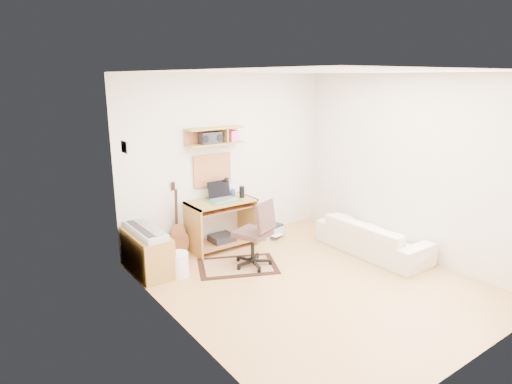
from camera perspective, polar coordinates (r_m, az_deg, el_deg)
floor at (r=5.70m, az=7.57°, el=-11.82°), size 3.60×4.00×0.01m
ceiling at (r=5.10m, az=8.60°, el=15.41°), size 3.60×4.00×0.01m
back_wall at (r=6.80m, az=-3.69°, el=4.31°), size 3.60×0.01×2.60m
left_wall at (r=4.24m, az=-9.91°, el=-2.38°), size 0.01×4.00×2.60m
right_wall at (r=6.60m, az=19.49°, el=3.16°), size 0.01×4.00×2.60m
wall_shelf at (r=6.48m, az=-5.39°, el=7.33°), size 0.90×0.25×0.26m
cork_board at (r=6.65m, az=-5.74°, el=2.89°), size 0.64×0.03×0.49m
wall_photo at (r=5.52m, az=-16.86°, el=5.66°), size 0.02×0.20×0.15m
desk at (r=6.65m, az=-4.55°, el=-4.21°), size 1.00×0.55×0.75m
laptop at (r=6.50m, az=-4.34°, el=0.09°), size 0.38×0.38×0.28m
speaker at (r=6.65m, az=-1.86°, el=0.02°), size 0.08×0.08×0.18m
desk_lamp at (r=6.72m, az=-3.73°, el=0.73°), size 0.10×0.10×0.31m
pencil_cup at (r=6.74m, az=-3.06°, el=-0.10°), size 0.07×0.07×0.11m
boombox at (r=6.43m, az=-6.01°, el=7.08°), size 0.33×0.15×0.17m
rug at (r=6.11m, az=-2.42°, el=-9.65°), size 1.27×1.09×0.01m
task_chair at (r=5.95m, az=-0.44°, el=-5.41°), size 0.64×0.64×0.96m
cabinet at (r=6.02m, az=-14.10°, el=-7.75°), size 0.40×0.90×0.55m
music_keyboard at (r=5.90m, az=-14.29°, el=-4.93°), size 0.28×0.90×0.08m
guitar at (r=6.42m, az=-10.18°, el=-3.52°), size 0.33×0.26×1.09m
waste_basket at (r=5.86m, az=-10.14°, el=-9.34°), size 0.28×0.28×0.32m
printer at (r=7.22m, az=1.49°, el=-5.05°), size 0.52×0.44×0.17m
sofa at (r=6.65m, az=15.07°, el=-5.04°), size 0.50×1.72×0.67m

